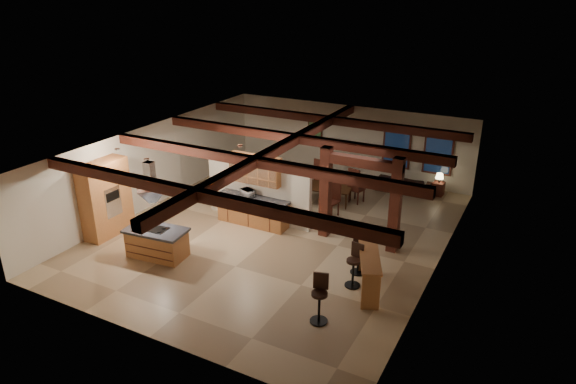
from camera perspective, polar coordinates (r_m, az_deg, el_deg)
name	(u,v)px	position (r m, az deg, el deg)	size (l,w,h in m)	color
ground	(278,231)	(16.51, -1.11, -4.40)	(12.00, 12.00, 0.00)	tan
room_walls	(278,180)	(15.80, -1.16, 1.38)	(12.00, 12.00, 12.00)	beige
ceiling_beams	(277,149)	(15.47, -1.19, 4.77)	(10.00, 12.00, 0.28)	#38180E
timber_posts	(360,189)	(15.27, 7.99, 0.34)	(2.50, 0.30, 2.90)	#38180E
partition_wall	(259,189)	(16.91, -3.29, 0.32)	(3.80, 0.18, 2.20)	beige
pantry_cabinet	(106,199)	(16.88, -19.60, -0.69)	(0.67, 1.60, 2.40)	#AF6B38
back_counter	(253,211)	(16.85, -3.93, -2.09)	(2.50, 0.66, 0.94)	#AF6B38
upper_display_cabinet	(255,169)	(16.50, -3.68, 2.52)	(1.80, 0.36, 0.95)	#AF6B38
range_hood	(152,200)	(14.81, -14.83, -0.85)	(1.10, 1.10, 1.40)	silver
back_windows	(417,150)	(20.21, 14.15, 4.58)	(2.70, 0.07, 1.70)	#38180E
framed_art	(315,131)	(21.51, 3.02, 6.84)	(0.65, 0.05, 0.85)	#38180E
recessed_cans	(169,151)	(15.33, -13.10, 4.45)	(3.16, 2.46, 0.03)	silver
kitchen_island	(157,242)	(15.37, -14.34, -5.45)	(1.86, 1.12, 0.88)	#AF6B38
dining_table	(326,195)	(18.55, 4.28, -0.30)	(1.77, 0.99, 0.62)	#3E210F
sofa	(404,184)	(20.00, 12.77, 0.87)	(2.08, 0.81, 0.61)	black
microwave	(247,193)	(16.72, -4.54, -0.12)	(0.45, 0.31, 0.25)	#AEAFB3
bar_counter	(369,266)	(13.41, 8.98, -8.11)	(1.22, 2.00, 1.03)	#AF6B38
side_table	(438,189)	(20.00, 16.35, 0.35)	(0.40, 0.40, 0.50)	#38180E
table_lamp	(440,176)	(19.83, 16.50, 1.71)	(0.30, 0.30, 0.36)	black
bar_stool_a	(320,298)	(12.17, 3.54, -11.71)	(0.44, 0.46, 1.22)	black
bar_stool_b	(354,265)	(13.56, 7.37, -8.06)	(0.42, 0.43, 1.19)	black
bar_stool_c	(359,253)	(14.17, 7.87, -6.70)	(0.43, 0.44, 1.18)	black
dining_chairs	(327,185)	(18.41, 4.31, 0.75)	(2.45, 2.45, 1.33)	#38180E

